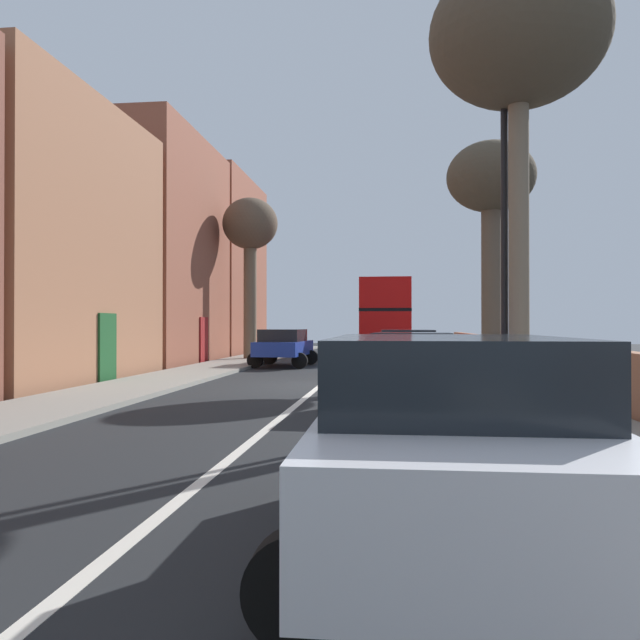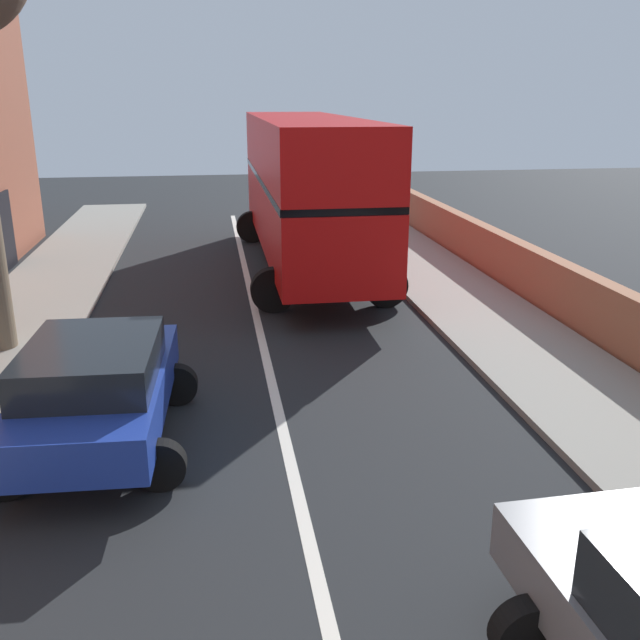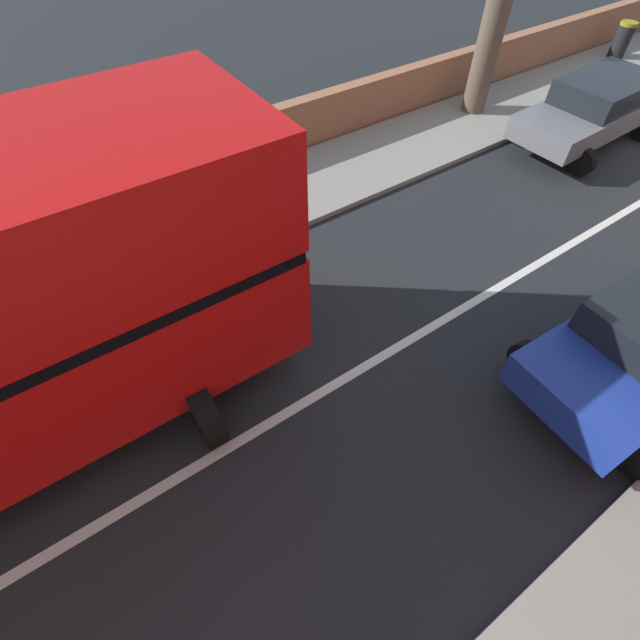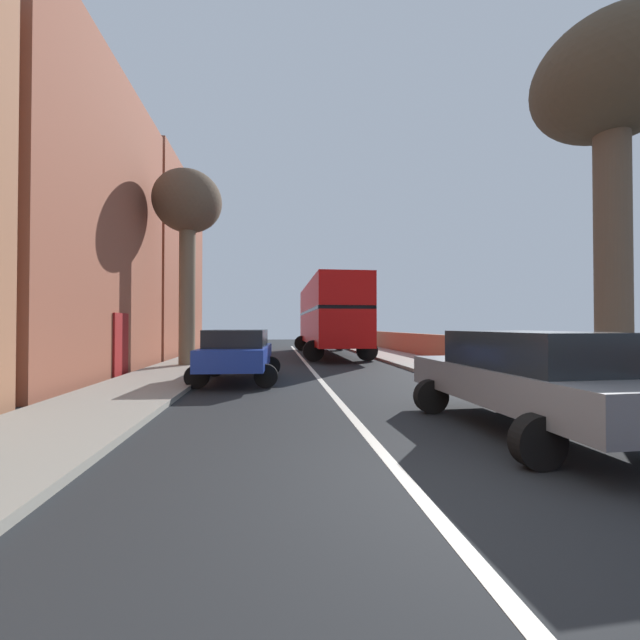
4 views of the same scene
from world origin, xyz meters
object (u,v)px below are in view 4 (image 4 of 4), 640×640
parked_car_grey_right_1 (526,375)px  street_tree_left_0 (188,212)px  double_decker_bus (329,314)px  street_tree_right_3 (611,98)px  parked_car_blue_left_3 (238,352)px

parked_car_grey_right_1 → street_tree_left_0: street_tree_left_0 is taller
double_decker_bus → street_tree_right_3: size_ratio=1.49×
double_decker_bus → parked_car_blue_left_3: bearing=-113.3°
parked_car_grey_right_1 → street_tree_right_3: (2.79, 1.23, 5.34)m
double_decker_bus → street_tree_right_3: street_tree_right_3 is taller
parked_car_blue_left_3 → street_tree_right_3: size_ratio=0.53×
double_decker_bus → street_tree_left_0: (-6.61, -5.66, 3.95)m
double_decker_bus → parked_car_blue_left_3: 10.74m
double_decker_bus → parked_car_grey_right_1: bearing=-87.1°
street_tree_left_0 → parked_car_grey_right_1: bearing=-53.8°
parked_car_grey_right_1 → parked_car_blue_left_3: parked_car_grey_right_1 is taller
street_tree_left_0 → street_tree_right_3: size_ratio=1.02×
street_tree_left_0 → double_decker_bus: bearing=40.6°
double_decker_bus → parked_car_grey_right_1: double_decker_bus is taller
parked_car_grey_right_1 → street_tree_right_3: size_ratio=0.60×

